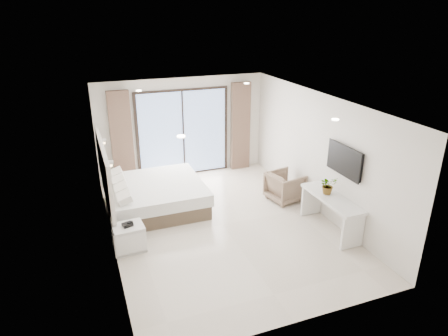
{
  "coord_description": "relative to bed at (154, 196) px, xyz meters",
  "views": [
    {
      "loc": [
        -2.65,
        -7.09,
        4.38
      ],
      "look_at": [
        0.18,
        0.4,
        1.16
      ],
      "focal_mm": 32.0,
      "sensor_mm": 36.0,
      "label": 1
    }
  ],
  "objects": [
    {
      "name": "armchair",
      "position": [
        3.06,
        -0.68,
        0.07
      ],
      "size": [
        0.84,
        0.88,
        0.77
      ],
      "primitive_type": "imported",
      "rotation": [
        0.0,
        0.0,
        1.77
      ],
      "color": "#806A54",
      "rests_on": "ground"
    },
    {
      "name": "ground",
      "position": [
        1.21,
        -1.3,
        -0.32
      ],
      "size": [
        6.2,
        6.2,
        0.0
      ],
      "primitive_type": "plane",
      "color": "beige",
      "rests_on": "ground"
    },
    {
      "name": "nightstand",
      "position": [
        -0.81,
        -1.56,
        -0.06
      ],
      "size": [
        0.6,
        0.51,
        0.52
      ],
      "rotation": [
        0.0,
        0.0,
        0.06
      ],
      "color": "white",
      "rests_on": "ground"
    },
    {
      "name": "console_desk",
      "position": [
        3.25,
        -2.29,
        0.24
      ],
      "size": [
        0.51,
        1.63,
        0.77
      ],
      "color": "white",
      "rests_on": "ground"
    },
    {
      "name": "bed",
      "position": [
        0.0,
        0.0,
        0.0
      ],
      "size": [
        2.2,
        2.09,
        0.75
      ],
      "color": "brown",
      "rests_on": "ground"
    },
    {
      "name": "plant",
      "position": [
        3.25,
        -2.1,
        0.6
      ],
      "size": [
        0.38,
        0.41,
        0.3
      ],
      "primitive_type": "imported",
      "rotation": [
        0.0,
        0.0,
        -0.09
      ],
      "color": "#33662D",
      "rests_on": "console_desk"
    },
    {
      "name": "phone",
      "position": [
        -0.81,
        -1.56,
        0.24
      ],
      "size": [
        0.22,
        0.19,
        0.06
      ],
      "primitive_type": "cube",
      "rotation": [
        0.0,
        0.0,
        0.28
      ],
      "color": "black",
      "rests_on": "nightstand"
    },
    {
      "name": "room_shell",
      "position": [
        1.01,
        -0.43,
        1.26
      ],
      "size": [
        4.62,
        6.22,
        2.72
      ],
      "color": "silver",
      "rests_on": "ground"
    }
  ]
}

